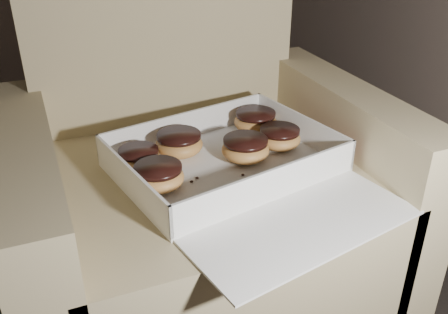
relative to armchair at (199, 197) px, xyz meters
The scene contains 13 objects.
armchair is the anchor object (origin of this frame).
bakery_box 0.19m from the armchair, 70.36° to the right, with size 0.53×0.59×0.07m.
donut_a 0.20m from the armchair, behind, with size 0.09×0.09×0.05m.
donut_b 0.23m from the armchair, 136.44° to the right, with size 0.10×0.10×0.05m.
donut_c 0.19m from the armchair, 42.01° to the right, with size 0.10×0.10×0.05m.
donut_d 0.24m from the armchair, 15.79° to the right, with size 0.10×0.10×0.05m.
donut_e 0.16m from the armchair, behind, with size 0.10×0.10×0.05m.
donut_f 0.23m from the armchair, 16.38° to the left, with size 0.10×0.10×0.05m.
crumb_a 0.18m from the armchair, 114.94° to the right, with size 0.01×0.01×0.00m, color black.
crumb_b 0.17m from the armchair, 110.24° to the right, with size 0.01×0.01×0.00m, color black.
crumb_c 0.23m from the armchair, 47.21° to the right, with size 0.01×0.01×0.00m, color black.
crumb_d 0.19m from the armchair, 69.63° to the right, with size 0.01×0.01×0.00m, color black.
crumb_e 0.23m from the armchair, 63.44° to the right, with size 0.01×0.01×0.00m, color black.
Camera 1 is at (0.67, -0.27, 0.92)m, focal length 40.00 mm.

